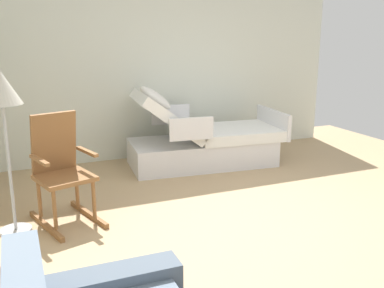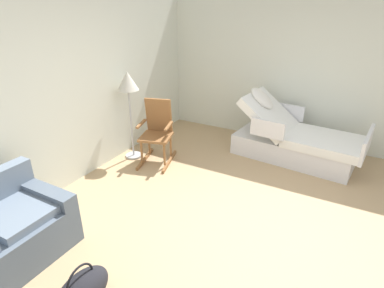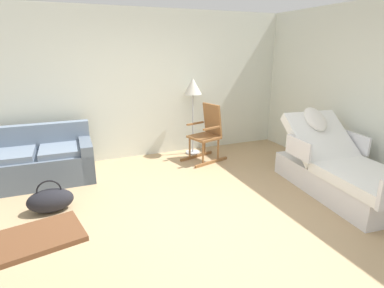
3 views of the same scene
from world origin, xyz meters
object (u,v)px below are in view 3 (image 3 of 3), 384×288
Objects in this scene: floor_lamp at (193,92)px; duffel_bag at (50,200)px; couch at (39,163)px; rocking_chair at (207,134)px; hospital_bed at (340,173)px; overbed_table at (9,286)px.

floor_lamp is 2.64× the size of duffel_bag.
couch is 1.13m from duffel_bag.
hospital_bed is at bearing -59.89° from rocking_chair.
overbed_table is 2.05m from duffel_bag.
hospital_bed reaches higher than overbed_table.
hospital_bed reaches higher than rocking_chair.
rocking_chair is 0.86m from floor_lamp.
floor_lamp reaches higher than hospital_bed.
overbed_table is (0.03, -3.11, 0.23)m from couch.
floor_lamp reaches higher than duffel_bag.
hospital_bed is 2.90m from floor_lamp.
rocking_chair is 0.71× the size of floor_lamp.
hospital_bed is 3.82× the size of duffel_bag.
overbed_table is at bearing -89.51° from couch.
couch is at bearing 177.89° from rocking_chair.
rocking_chair is at bearing 46.88° from overbed_table.
rocking_chair reaches higher than duffel_bag.
floor_lamp is at bearing 51.84° from overbed_table.
overbed_table is at bearing -133.12° from rocking_chair.
rocking_chair is 2.87m from duffel_bag.
duffel_bag is at bearing 85.82° from overbed_table.
hospital_bed is 1.45× the size of floor_lamp.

